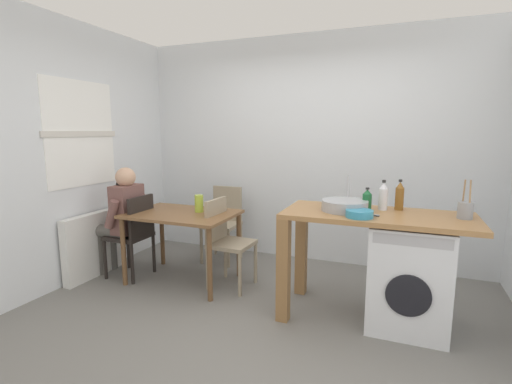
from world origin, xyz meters
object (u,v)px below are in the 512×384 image
(chair_spare_by_wall, at_px, (224,219))
(washing_machine, at_px, (408,275))
(dining_table, at_px, (182,222))
(seated_person, at_px, (121,215))
(mixing_bowl, at_px, (359,213))
(vase, at_px, (199,203))
(bottle_squat_brown, at_px, (383,196))
(bottle_tall_green, at_px, (367,200))
(chair_opposite, at_px, (225,238))
(utensil_crock, at_px, (465,210))
(chair_person_seat, at_px, (134,231))
(bottle_clear_small, at_px, (400,196))

(chair_spare_by_wall, relative_size, washing_machine, 1.05)
(dining_table, distance_m, seated_person, 0.71)
(mixing_bowl, relative_size, vase, 1.16)
(bottle_squat_brown, bearing_deg, bottle_tall_green, -152.83)
(chair_opposite, xyz_separation_m, mixing_bowl, (1.35, -0.39, 0.44))
(bottle_squat_brown, xyz_separation_m, utensil_crock, (0.60, -0.11, -0.05))
(dining_table, xyz_separation_m, bottle_squat_brown, (1.98, 0.03, 0.39))
(dining_table, distance_m, chair_person_seat, 0.57)
(chair_opposite, height_order, bottle_tall_green, bottle_tall_green)
(utensil_crock, bearing_deg, chair_opposite, 176.27)
(dining_table, bearing_deg, vase, 33.69)
(dining_table, distance_m, chair_opposite, 0.50)
(chair_person_seat, distance_m, washing_machine, 2.75)
(bottle_squat_brown, bearing_deg, chair_person_seat, -177.15)
(washing_machine, xyz_separation_m, mixing_bowl, (-0.38, -0.20, 0.52))
(chair_person_seat, relative_size, bottle_clear_small, 3.46)
(chair_person_seat, height_order, chair_opposite, same)
(dining_table, bearing_deg, utensil_crock, -1.84)
(seated_person, bearing_deg, utensil_crock, -89.46)
(bottle_squat_brown, relative_size, utensil_crock, 0.85)
(chair_spare_by_wall, height_order, bottle_squat_brown, bottle_squat_brown)
(chair_opposite, relative_size, bottle_clear_small, 3.46)
(washing_machine, height_order, vase, vase)
(utensil_crock, bearing_deg, bottle_clear_small, 161.07)
(utensil_crock, bearing_deg, dining_table, 178.16)
(bottle_tall_green, xyz_separation_m, bottle_squat_brown, (0.12, 0.06, 0.03))
(chair_opposite, xyz_separation_m, utensil_crock, (2.10, -0.14, 0.48))
(chair_opposite, distance_m, seated_person, 1.20)
(bottle_squat_brown, bearing_deg, dining_table, -179.27)
(dining_table, height_order, chair_spare_by_wall, chair_spare_by_wall)
(chair_spare_by_wall, xyz_separation_m, bottle_squat_brown, (1.88, -0.75, 0.53))
(washing_machine, relative_size, mixing_bowl, 4.10)
(dining_table, height_order, washing_machine, washing_machine)
(chair_opposite, relative_size, chair_spare_by_wall, 1.00)
(washing_machine, relative_size, bottle_clear_small, 3.31)
(mixing_bowl, bearing_deg, vase, 165.51)
(chair_person_seat, distance_m, bottle_squat_brown, 2.58)
(vase, bearing_deg, seated_person, -166.88)
(utensil_crock, bearing_deg, chair_person_seat, -179.67)
(washing_machine, distance_m, vase, 2.11)
(dining_table, xyz_separation_m, chair_person_seat, (-0.55, -0.10, -0.14))
(chair_person_seat, relative_size, bottle_tall_green, 4.67)
(bottle_tall_green, bearing_deg, chair_spare_by_wall, 155.09)
(utensil_crock, bearing_deg, chair_spare_by_wall, 160.90)
(utensil_crock, relative_size, vase, 1.66)
(bottle_tall_green, bearing_deg, utensil_crock, -3.46)
(seated_person, height_order, washing_machine, seated_person)
(dining_table, relative_size, bottle_clear_small, 4.23)
(chair_person_seat, xyz_separation_m, washing_machine, (2.75, -0.03, -0.08))
(mixing_bowl, distance_m, vase, 1.73)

